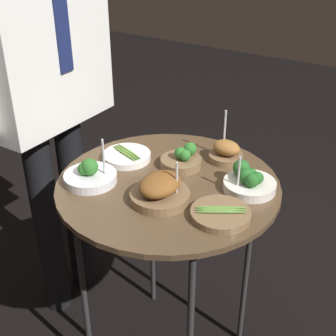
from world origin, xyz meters
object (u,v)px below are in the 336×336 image
(bowl_broccoli_front_center, at_px, (182,159))
(bowl_roast_mid_right, at_px, (160,190))
(bowl_broccoli_far_rim, at_px, (90,175))
(bowl_broccoli_front_left, at_px, (249,181))
(bowl_roast_center, at_px, (226,152))
(waiter_figure, at_px, (40,56))
(serving_cart, at_px, (168,198))
(bowl_asparagus_front_right, at_px, (127,156))
(bowl_asparagus_back_right, at_px, (221,214))

(bowl_broccoli_front_center, relative_size, bowl_roast_mid_right, 0.77)
(bowl_broccoli_far_rim, bearing_deg, bowl_broccoli_front_center, -38.49)
(bowl_broccoli_front_left, distance_m, bowl_roast_center, 0.19)
(bowl_roast_mid_right, distance_m, waiter_figure, 0.65)
(serving_cart, distance_m, bowl_broccoli_front_left, 0.26)
(bowl_broccoli_front_center, distance_m, bowl_broccoli_front_left, 0.24)
(bowl_broccoli_front_center, height_order, waiter_figure, waiter_figure)
(bowl_asparagus_front_right, bearing_deg, waiter_figure, 90.31)
(bowl_asparagus_back_right, distance_m, waiter_figure, 0.82)
(bowl_broccoli_front_left, relative_size, bowl_asparagus_front_right, 0.98)
(bowl_broccoli_front_left, xyz_separation_m, bowl_broccoli_far_rim, (-0.22, 0.43, -0.00))
(bowl_roast_center, distance_m, waiter_figure, 0.70)
(serving_cart, bearing_deg, bowl_roast_mid_right, -160.63)
(serving_cart, bearing_deg, bowl_asparagus_front_right, 75.36)
(waiter_figure, bearing_deg, serving_cart, -95.18)
(bowl_asparagus_back_right, bearing_deg, serving_cart, 70.05)
(bowl_roast_center, bearing_deg, bowl_asparagus_back_right, -156.35)
(bowl_broccoli_far_rim, xyz_separation_m, waiter_figure, (0.17, 0.34, 0.27))
(bowl_roast_mid_right, bearing_deg, serving_cart, 19.37)
(bowl_broccoli_front_center, relative_size, bowl_roast_center, 0.80)
(bowl_asparagus_front_right, bearing_deg, serving_cart, -104.64)
(serving_cart, height_order, waiter_figure, waiter_figure)
(bowl_roast_mid_right, xyz_separation_m, bowl_roast_center, (0.32, -0.05, -0.00))
(bowl_broccoli_front_center, xyz_separation_m, bowl_roast_mid_right, (-0.21, -0.05, 0.01))
(bowl_broccoli_front_left, bearing_deg, bowl_asparagus_back_right, 178.45)
(bowl_broccoli_front_left, xyz_separation_m, bowl_roast_center, (0.13, 0.14, 0.00))
(serving_cart, relative_size, bowl_broccoli_far_rim, 4.77)
(bowl_broccoli_front_center, height_order, bowl_roast_center, bowl_roast_center)
(waiter_figure, bearing_deg, bowl_asparagus_front_right, -89.69)
(bowl_roast_center, xyz_separation_m, bowl_asparagus_back_right, (-0.30, -0.13, -0.02))
(bowl_broccoli_far_rim, relative_size, waiter_figure, 0.10)
(bowl_roast_mid_right, height_order, waiter_figure, waiter_figure)
(bowl_roast_center, bearing_deg, bowl_broccoli_front_left, -133.00)
(bowl_asparagus_front_right, bearing_deg, bowl_roast_center, -58.94)
(bowl_broccoli_front_left, height_order, waiter_figure, waiter_figure)
(serving_cart, distance_m, waiter_figure, 0.65)
(bowl_roast_mid_right, distance_m, bowl_broccoli_far_rim, 0.24)
(serving_cart, height_order, bowl_asparagus_front_right, bowl_asparagus_front_right)
(bowl_broccoli_front_center, distance_m, waiter_figure, 0.60)
(waiter_figure, bearing_deg, bowl_broccoli_front_left, -86.64)
(bowl_broccoli_front_left, bearing_deg, bowl_broccoli_front_center, 86.14)
(bowl_broccoli_front_left, bearing_deg, bowl_asparagus_front_right, 95.86)
(serving_cart, xyz_separation_m, bowl_asparagus_front_right, (0.05, 0.19, 0.07))
(serving_cart, bearing_deg, bowl_broccoli_front_center, 7.67)
(bowl_broccoli_front_left, xyz_separation_m, waiter_figure, (-0.04, 0.77, 0.27))
(bowl_broccoli_front_center, height_order, bowl_roast_mid_right, bowl_roast_mid_right)
(serving_cart, distance_m, bowl_roast_mid_right, 0.14)
(serving_cart, bearing_deg, bowl_broccoli_far_rim, 121.87)
(serving_cart, xyz_separation_m, bowl_roast_mid_right, (-0.10, -0.03, 0.09))
(serving_cart, height_order, bowl_broccoli_front_left, bowl_broccoli_front_left)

